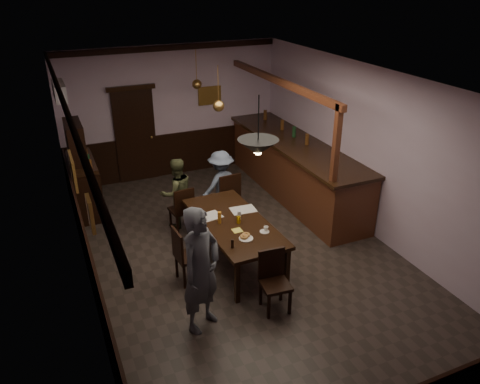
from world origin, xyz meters
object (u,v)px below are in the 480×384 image
sideboard (83,176)px  bar_counter (293,166)px  chair_far_left (183,208)px  person_seated_right (221,184)px  chair_near (274,277)px  chair_far_right (227,195)px  coffee_cup (266,229)px  pendant_brass_far (197,84)px  pendant_brass_mid (219,106)px  dining_table (234,225)px  chair_side (185,253)px  person_standing (201,270)px  person_seated_left (177,193)px  soda_can (239,220)px  pendant_iron (258,147)px

sideboard → bar_counter: bar_counter is taller
chair_far_left → person_seated_right: (0.88, 0.31, 0.18)m
chair_near → chair_far_right: bearing=87.3°
chair_far_right → bar_counter: bar_counter is taller
coffee_cup → pendant_brass_far: (0.15, 3.58, 1.50)m
person_seated_right → pendant_brass_mid: pendant_brass_mid is taller
chair_near → dining_table: bearing=97.5°
chair_near → coffee_cup: (0.28, 0.82, 0.30)m
sideboard → pendant_brass_mid: 3.19m
coffee_cup → pendant_brass_mid: size_ratio=0.10×
chair_side → pendant_brass_far: bearing=-27.4°
person_standing → chair_side: bearing=54.0°
person_seated_left → chair_near: bearing=93.0°
chair_side → person_seated_left: 1.82m
dining_table → chair_near: (0.06, -1.32, -0.18)m
dining_table → soda_can: bearing=-59.5°
chair_side → pendant_iron: bearing=-125.2°
chair_near → pendant_iron: 1.87m
person_seated_right → chair_side: bearing=38.6°
pendant_brass_far → coffee_cup: bearing=-92.4°
sideboard → pendant_brass_far: size_ratio=2.29×
soda_can → sideboard: sideboard is taller
dining_table → person_seated_left: person_seated_left is taller
dining_table → sideboard: size_ratio=1.21×
pendant_brass_mid → pendant_brass_far: size_ratio=1.00×
person_seated_right → sideboard: bearing=-43.7°
person_seated_right → coffee_cup: bearing=73.0°
pendant_brass_far → bar_counter: bearing=-35.1°
chair_near → pendant_iron: pendant_iron is taller
person_seated_left → coffee_cup: person_seated_left is taller
coffee_cup → bar_counter: 3.03m
chair_far_left → person_seated_right: 0.95m
coffee_cup → pendant_brass_mid: pendant_brass_mid is taller
dining_table → sideboard: bearing=125.2°
dining_table → chair_far_right: chair_far_right is taller
person_seated_left → soda_can: bearing=100.8°
sideboard → soda_can: bearing=-55.0°
chair_near → chair_side: size_ratio=0.98×
chair_far_right → pendant_iron: size_ratio=1.25×
dining_table → pendant_iron: bearing=-88.0°
sideboard → chair_near: bearing=-63.6°
chair_side → person_standing: 1.12m
person_seated_left → chair_far_left: bearing=85.4°
pendant_brass_mid → bar_counter: bearing=16.6°
person_standing → soda_can: size_ratio=15.03×
chair_near → bar_counter: bearing=61.7°
coffee_cup → sideboard: 4.12m
chair_far_left → chair_far_right: size_ratio=0.88×
person_seated_left → pendant_brass_mid: size_ratio=1.68×
chair_side → person_standing: size_ratio=0.52×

